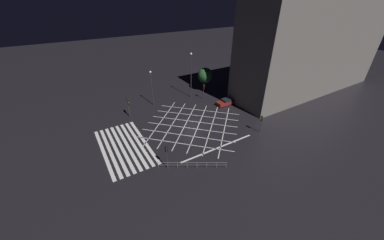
{
  "coord_description": "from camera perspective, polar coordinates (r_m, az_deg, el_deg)",
  "views": [
    {
      "loc": [
        28.65,
        -17.28,
        20.89
      ],
      "look_at": [
        0.0,
        0.0,
        1.02
      ],
      "focal_mm": 20.0,
      "sensor_mm": 36.0,
      "label": 1
    }
  ],
  "objects": [
    {
      "name": "street_lamp_east",
      "position": [
        47.83,
        -0.25,
        13.52
      ],
      "size": [
        0.48,
        0.48,
        10.17
      ],
      "color": "#2D2D30",
      "rests_on": "ground_plane"
    },
    {
      "name": "office_building",
      "position": [
        58.08,
        30.24,
        18.12
      ],
      "size": [
        10.06,
        40.31,
        24.13
      ],
      "rotation": [
        0.0,
        0.0,
        -1.57
      ],
      "color": "slate",
      "rests_on": "ground_plane"
    },
    {
      "name": "pedestrian_railing",
      "position": [
        29.94,
        -0.0,
        -11.77
      ],
      "size": [
        4.9,
        8.1,
        1.05
      ],
      "rotation": [
        0.0,
        0.0,
        1.03
      ],
      "color": "gray",
      "rests_on": "ground_plane"
    },
    {
      "name": "ground_plane",
      "position": [
        39.44,
        0.0,
        -1.27
      ],
      "size": [
        200.0,
        200.0,
        0.0
      ],
      "primitive_type": "plane",
      "color": "black"
    },
    {
      "name": "traffic_light_ne_cross",
      "position": [
        37.94,
        17.94,
        -0.21
      ],
      "size": [
        0.36,
        0.39,
        3.26
      ],
      "rotation": [
        0.0,
        0.0,
        -1.57
      ],
      "color": "#2D2D30",
      "rests_on": "ground_plane"
    },
    {
      "name": "traffic_light_sw_cross",
      "position": [
        42.49,
        -16.62,
        3.88
      ],
      "size": [
        0.36,
        0.39,
        3.65
      ],
      "rotation": [
        0.0,
        0.0,
        1.57
      ],
      "color": "#2D2D30",
      "rests_on": "ground_plane"
    },
    {
      "name": "street_tree_near",
      "position": [
        52.69,
        3.55,
        11.79
      ],
      "size": [
        3.64,
        3.64,
        5.69
      ],
      "color": "#38281C",
      "rests_on": "ground_plane"
    },
    {
      "name": "road_markings",
      "position": [
        36.38,
        -10.41,
        -4.91
      ],
      "size": [
        20.2,
        26.01,
        0.01
      ],
      "color": "silver",
      "rests_on": "ground_plane"
    },
    {
      "name": "traffic_light_nw_main",
      "position": [
        48.42,
        3.13,
        8.35
      ],
      "size": [
        0.39,
        0.36,
        3.5
      ],
      "color": "#2D2D30",
      "rests_on": "ground_plane"
    },
    {
      "name": "traffic_light_se_main",
      "position": [
        28.94,
        -6.89,
        -8.59
      ],
      "size": [
        0.39,
        0.36,
        3.72
      ],
      "rotation": [
        0.0,
        0.0,
        3.14
      ],
      "color": "#2D2D30",
      "rests_on": "ground_plane"
    },
    {
      "name": "waiting_car",
      "position": [
        47.06,
        9.02,
        4.77
      ],
      "size": [
        1.85,
        4.29,
        1.27
      ],
      "rotation": [
        0.0,
        0.0,
        -1.57
      ],
      "color": "maroon",
      "rests_on": "ground_plane"
    },
    {
      "name": "traffic_light_sw_main",
      "position": [
        42.5,
        -16.64,
        4.33
      ],
      "size": [
        0.39,
        0.36,
        4.07
      ],
      "color": "#2D2D30",
      "rests_on": "ground_plane"
    },
    {
      "name": "street_lamp_west",
      "position": [
        45.38,
        -10.75,
        9.54
      ],
      "size": [
        0.42,
        0.42,
        7.54
      ],
      "color": "#2D2D30",
      "rests_on": "ground_plane"
    }
  ]
}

